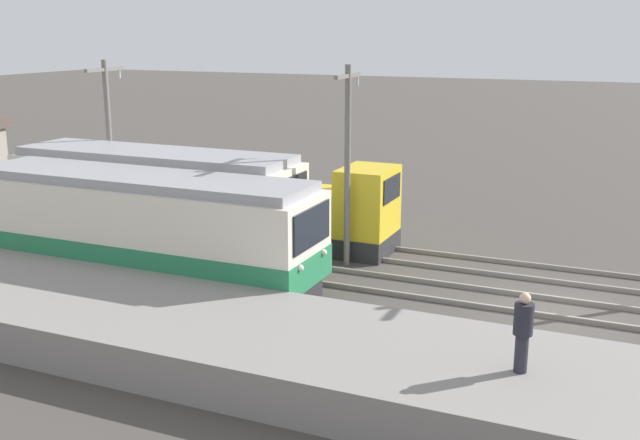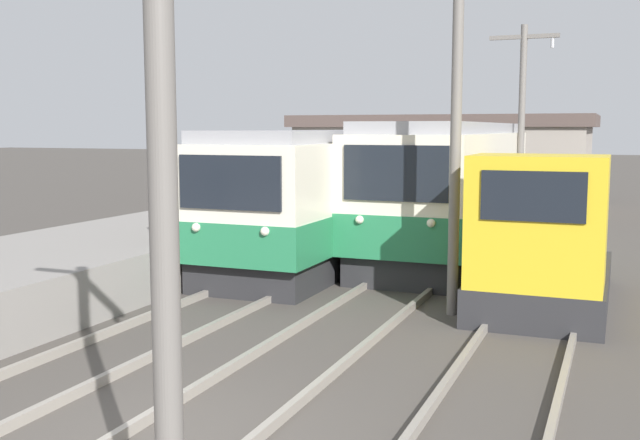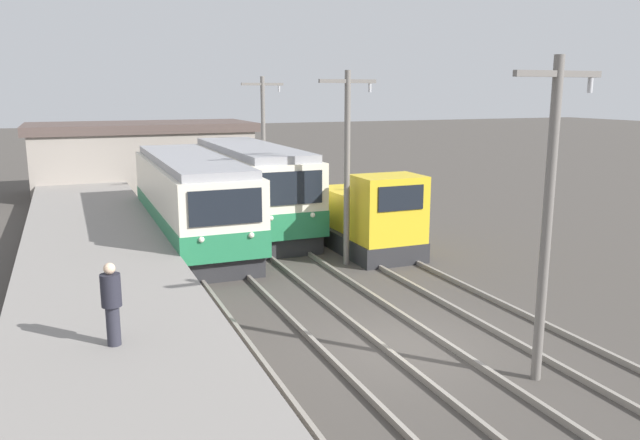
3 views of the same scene
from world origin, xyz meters
The scene contains 13 objects.
ground_plane centered at (0.00, 0.00, 0.00)m, with size 200.00×200.00×0.00m, color #47423D.
platform_left centered at (-6.25, 0.00, 0.51)m, with size 4.50×54.00×1.03m, color gray.
track_left centered at (-2.60, 0.00, 0.07)m, with size 1.54×60.00×0.14m.
track_center centered at (0.20, 0.00, 0.07)m, with size 1.54×60.00×0.14m.
track_right centered at (3.20, 0.00, 0.07)m, with size 1.54×60.00×0.14m.
commuter_train_left centered at (-2.60, 11.84, 1.60)m, with size 2.84×11.28×3.41m.
commuter_train_center centered at (0.20, 13.30, 1.68)m, with size 2.84×10.27×3.61m.
shunting_locomotive centered at (3.20, 8.28, 1.21)m, with size 2.40×5.32×3.00m.
catenary_mast_near centered at (1.71, -2.44, 3.55)m, with size 2.00×0.20×6.48m.
catenary_mast_mid centered at (1.71, 6.94, 3.55)m, with size 2.00×0.20×6.48m.
catenary_mast_far centered at (1.71, 16.33, 3.55)m, with size 2.00×0.20×6.48m.
person_on_platform centered at (-6.32, 0.12, 1.91)m, with size 0.38×0.38×1.63m.
station_building centered at (-2.75, 26.00, 2.03)m, with size 12.60×6.30×4.02m.
Camera 3 is at (-6.91, -11.79, 5.81)m, focal length 35.00 mm.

